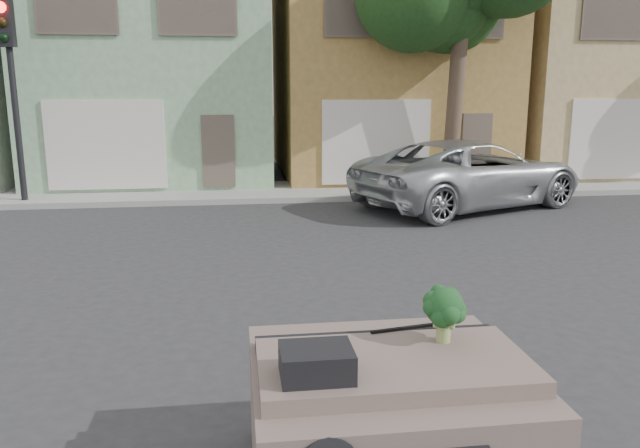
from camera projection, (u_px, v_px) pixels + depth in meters
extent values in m
plane|color=#303033|center=(328.00, 335.00, 7.68)|extent=(120.00, 120.00, 0.00)
cube|color=gray|center=(274.00, 191.00, 17.83)|extent=(40.00, 3.00, 0.15)
cube|color=#87B085|center=(158.00, 63.00, 20.45)|extent=(7.20, 8.20, 7.55)
cube|color=olive|center=(381.00, 64.00, 21.43)|extent=(7.20, 8.20, 7.55)
cube|color=tan|center=(585.00, 65.00, 22.42)|extent=(7.20, 8.20, 7.55)
imported|color=#ADB1B5|center=(469.00, 207.00, 15.94)|extent=(6.78, 5.05, 1.71)
cube|color=black|center=(14.00, 105.00, 15.48)|extent=(0.40, 0.40, 5.10)
cube|color=#1C3E17|center=(458.00, 40.00, 16.91)|extent=(4.40, 4.00, 8.50)
cube|color=#6B5951|center=(387.00, 420.00, 4.66)|extent=(2.00, 1.80, 1.12)
cube|color=black|center=(316.00, 362.00, 4.10)|extent=(0.48, 0.38, 0.20)
cube|color=black|center=(412.00, 327.00, 4.94)|extent=(0.69, 0.15, 0.02)
cube|color=#143817|center=(444.00, 314.00, 4.65)|extent=(0.48, 0.48, 0.43)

